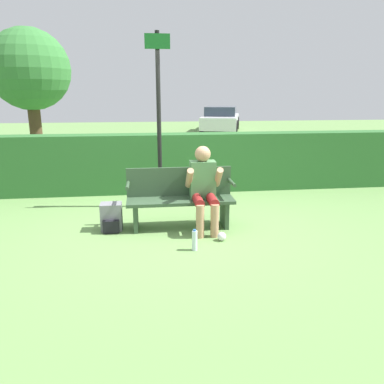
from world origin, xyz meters
The scene contains 10 objects.
ground_plane centered at (0.00, 0.00, 0.00)m, with size 40.00×40.00×0.00m, color #668E4C.
hedge_back centered at (0.00, 2.09, 0.56)m, with size 12.00×0.48×1.12m.
park_bench centered at (0.00, 0.06, 0.43)m, with size 1.51×0.42×0.84m.
person_seated centered at (0.32, -0.07, 0.64)m, with size 0.49×0.62×1.16m.
backpack centered at (-0.97, 0.01, 0.18)m, with size 0.29×0.30×0.39m.
water_bottle centered at (0.09, -0.82, 0.13)m, with size 0.07×0.07×0.27m.
signpost centered at (-0.24, 1.06, 1.55)m, with size 0.39×0.09×2.79m.
parked_car centered at (3.26, 13.48, 0.59)m, with size 2.69×4.46×1.20m.
tree centered at (-3.16, 4.69, 2.37)m, with size 1.91×1.91×3.36m.
litter_crumple centered at (0.49, -0.56, 0.06)m, with size 0.11×0.11×0.11m.
Camera 1 is at (-0.46, -5.05, 1.88)m, focal length 35.00 mm.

